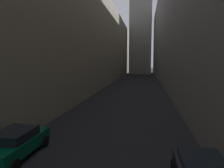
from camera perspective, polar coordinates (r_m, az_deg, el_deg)
The scene contains 5 objects.
ground_plane at distance 39.30m, azimuth 6.06°, elevation -1.02°, with size 264.00×264.00×0.00m, color black.
building_block_left at distance 43.92m, azimuth -11.41°, elevation 11.80°, with size 15.30×108.00×18.57m, color gray.
building_block_right at distance 42.50m, azimuth 22.53°, elevation 15.30°, with size 11.78×108.00×23.94m, color slate.
clock_tower at distance 86.55m, azimuth 8.15°, elevation 21.78°, with size 9.33×9.33×54.18m.
parked_car_left_third at distance 12.16m, azimuth -25.29°, elevation -14.67°, with size 1.94×4.16×1.45m.
Camera 1 is at (2.23, 9.09, 5.00)m, focal length 32.60 mm.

